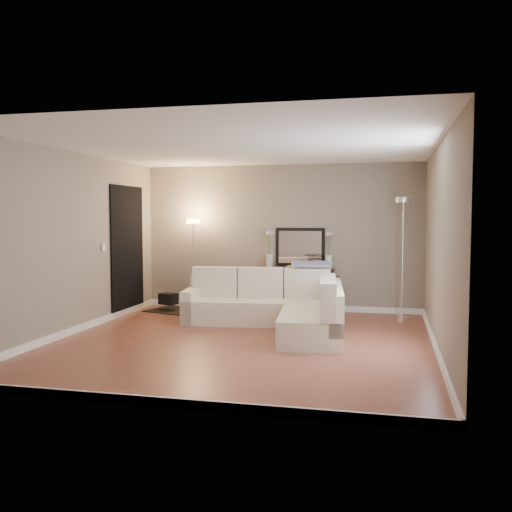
% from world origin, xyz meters
% --- Properties ---
extents(floor, '(5.00, 5.50, 0.01)m').
position_xyz_m(floor, '(0.00, 0.00, -0.01)').
color(floor, brown).
rests_on(floor, ground).
extents(ceiling, '(5.00, 5.50, 0.01)m').
position_xyz_m(ceiling, '(0.00, 0.00, 2.60)').
color(ceiling, white).
rests_on(ceiling, ground).
extents(wall_back, '(5.00, 0.02, 2.60)m').
position_xyz_m(wall_back, '(0.00, 2.76, 1.30)').
color(wall_back, gray).
rests_on(wall_back, ground).
extents(wall_front, '(5.00, 0.02, 2.60)m').
position_xyz_m(wall_front, '(0.00, -2.76, 1.30)').
color(wall_front, gray).
rests_on(wall_front, ground).
extents(wall_left, '(0.02, 5.50, 2.60)m').
position_xyz_m(wall_left, '(-2.51, 0.00, 1.30)').
color(wall_left, gray).
rests_on(wall_left, ground).
extents(wall_right, '(0.02, 5.50, 2.60)m').
position_xyz_m(wall_right, '(2.51, 0.00, 1.30)').
color(wall_right, gray).
rests_on(wall_right, ground).
extents(baseboard_back, '(5.00, 0.03, 0.10)m').
position_xyz_m(baseboard_back, '(0.00, 2.73, 0.05)').
color(baseboard_back, white).
rests_on(baseboard_back, ground).
extents(baseboard_front, '(5.00, 0.03, 0.10)m').
position_xyz_m(baseboard_front, '(0.00, -2.73, 0.05)').
color(baseboard_front, white).
rests_on(baseboard_front, ground).
extents(baseboard_left, '(0.03, 5.50, 0.10)m').
position_xyz_m(baseboard_left, '(-2.48, 0.00, 0.05)').
color(baseboard_left, white).
rests_on(baseboard_left, ground).
extents(baseboard_right, '(0.03, 5.50, 0.10)m').
position_xyz_m(baseboard_right, '(2.48, 0.00, 0.05)').
color(baseboard_right, white).
rests_on(baseboard_right, ground).
extents(doorway, '(0.02, 1.20, 2.20)m').
position_xyz_m(doorway, '(-2.48, 1.70, 1.10)').
color(doorway, black).
rests_on(doorway, ground).
extents(switch_plate, '(0.02, 0.08, 0.12)m').
position_xyz_m(switch_plate, '(-2.48, 0.85, 1.20)').
color(switch_plate, white).
rests_on(switch_plate, ground).
extents(sectional_sofa, '(2.68, 2.41, 0.86)m').
position_xyz_m(sectional_sofa, '(0.32, 1.05, 0.32)').
color(sectional_sofa, beige).
rests_on(sectional_sofa, floor).
extents(throw_blanket, '(0.67, 0.45, 0.08)m').
position_xyz_m(throw_blanket, '(0.68, 1.71, 0.92)').
color(throw_blanket, slate).
rests_on(throw_blanket, sectional_sofa).
extents(console_table, '(1.25, 0.36, 0.76)m').
position_xyz_m(console_table, '(0.28, 2.58, 0.43)').
color(console_table, black).
rests_on(console_table, floor).
extents(leaning_mirror, '(0.88, 0.06, 0.69)m').
position_xyz_m(leaning_mirror, '(0.35, 2.75, 1.13)').
color(leaning_mirror, black).
rests_on(leaning_mirror, console_table).
extents(table_decor, '(0.53, 0.12, 0.12)m').
position_xyz_m(table_decor, '(0.36, 2.55, 0.81)').
color(table_decor, gold).
rests_on(table_decor, console_table).
extents(flower_vase_left, '(0.14, 0.12, 0.65)m').
position_xyz_m(flower_vase_left, '(-0.17, 2.57, 1.06)').
color(flower_vase_left, silver).
rests_on(flower_vase_left, console_table).
extents(flower_vase_right, '(0.14, 0.12, 0.65)m').
position_xyz_m(flower_vase_right, '(0.88, 2.60, 1.06)').
color(flower_vase_right, silver).
rests_on(flower_vase_right, console_table).
extents(floor_lamp_lit, '(0.29, 0.29, 1.62)m').
position_xyz_m(floor_lamp_lit, '(-1.54, 2.42, 1.15)').
color(floor_lamp_lit, silver).
rests_on(floor_lamp_lit, floor).
extents(floor_lamp_unlit, '(0.30, 0.30, 1.99)m').
position_xyz_m(floor_lamp_unlit, '(2.12, 2.23, 1.40)').
color(floor_lamp_unlit, silver).
rests_on(floor_lamp_unlit, floor).
extents(charcoal_rug, '(1.25, 1.07, 0.01)m').
position_xyz_m(charcoal_rug, '(-1.72, 2.15, 0.01)').
color(charcoal_rug, black).
rests_on(charcoal_rug, floor).
extents(black_bag, '(0.35, 0.29, 0.19)m').
position_xyz_m(black_bag, '(-1.91, 2.12, 0.22)').
color(black_bag, black).
rests_on(black_bag, charcoal_rug).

